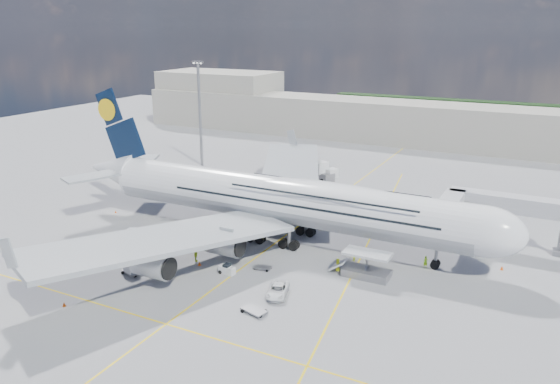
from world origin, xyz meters
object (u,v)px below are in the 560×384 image
at_px(jet_bridge, 485,207).
at_px(cone_tail, 116,212).
at_px(dolly_nose_far, 254,310).
at_px(cone_wing_right_outer, 64,304).
at_px(crew_nose, 426,262).
at_px(dolly_row_a, 131,268).
at_px(crew_tug, 163,265).
at_px(cone_nose, 502,268).
at_px(service_van, 278,290).
at_px(cone_wing_left_inner, 285,209).
at_px(airliner, 283,199).
at_px(dolly_row_b, 135,235).
at_px(dolly_back, 136,257).
at_px(catering_truck_inner, 275,197).
at_px(baggage_tug, 227,270).
at_px(crew_van, 338,265).
at_px(cone_wing_left_outer, 293,187).
at_px(dolly_nose_near, 262,267).
at_px(crew_loader, 354,257).
at_px(cone_wing_right_inner, 199,264).
at_px(cargo_loader, 365,268).
at_px(catering_truck_outer, 319,172).
at_px(light_mast, 200,113).
at_px(dolly_row_c, 160,269).
at_px(crew_wing, 196,255).

relative_size(jet_bridge, cone_tail, 36.78).
height_order(dolly_nose_far, cone_wing_right_outer, cone_wing_right_outer).
relative_size(crew_nose, cone_tail, 3.52).
distance_m(dolly_row_a, crew_tug, 4.45).
distance_m(cone_nose, cone_tail, 67.49).
bearing_deg(dolly_nose_far, crew_nose, 70.48).
xyz_separation_m(dolly_nose_far, service_van, (0.56, 5.30, 0.36)).
relative_size(jet_bridge, cone_wing_left_inner, 33.58).
bearing_deg(airliner, dolly_row_b, -150.32).
relative_size(crew_tug, cone_tail, 3.04).
relative_size(airliner, cone_nose, 128.52).
bearing_deg(dolly_back, airliner, 29.84).
relative_size(catering_truck_inner, crew_tug, 4.72).
bearing_deg(baggage_tug, dolly_row_a, -146.86).
xyz_separation_m(crew_van, cone_tail, (-46.21, 4.61, -0.70)).
xyz_separation_m(dolly_row_b, cone_wing_left_outer, (9.76, 39.06, -0.91)).
relative_size(crew_van, crew_tug, 1.21).
height_order(dolly_row_b, cone_nose, dolly_row_b).
bearing_deg(dolly_nose_near, dolly_back, -174.02).
xyz_separation_m(crew_loader, cone_wing_right_outer, (-27.76, -29.23, -0.50)).
relative_size(dolly_row_a, crew_nose, 1.78).
xyz_separation_m(crew_tug, cone_wing_right_inner, (3.77, 3.61, -0.49)).
relative_size(crew_loader, crew_van, 0.83).
bearing_deg(service_van, cone_wing_left_inner, 98.96).
xyz_separation_m(catering_truck_inner, crew_nose, (32.23, -14.71, -1.10)).
bearing_deg(dolly_nose_far, cone_tail, 169.13).
bearing_deg(cone_wing_left_inner, crew_van, -47.84).
distance_m(dolly_row_b, service_van, 29.62).
xyz_separation_m(cargo_loader, crew_loader, (-3.12, 3.95, -0.47)).
height_order(catering_truck_outer, cone_wing_left_outer, catering_truck_outer).
xyz_separation_m(dolly_row_a, dolly_nose_far, (20.78, -1.56, -0.62)).
distance_m(dolly_back, service_van, 24.32).
relative_size(light_mast, dolly_back, 7.71).
xyz_separation_m(dolly_row_b, dolly_row_c, (11.58, -8.02, -0.12)).
bearing_deg(cargo_loader, cone_wing_left_outer, 128.83).
bearing_deg(cargo_loader, crew_tug, -157.25).
distance_m(dolly_back, crew_wing, 9.26).
height_order(airliner, light_mast, light_mast).
relative_size(dolly_back, cone_wing_right_inner, 5.49).
relative_size(baggage_tug, crew_nose, 1.38).
xyz_separation_m(jet_bridge, crew_nose, (-6.11, -11.36, -5.95)).
xyz_separation_m(dolly_back, cone_wing_right_inner, (9.84, 2.50, -0.05)).
bearing_deg(dolly_row_b, catering_truck_inner, 49.98).
bearing_deg(catering_truck_inner, crew_nose, -31.89).
bearing_deg(dolly_nose_near, baggage_tug, -146.43).
bearing_deg(cone_wing_left_inner, baggage_tug, -79.96).
bearing_deg(light_mast, crew_loader, -35.40).
height_order(light_mast, dolly_back, light_mast).
distance_m(dolly_nose_far, crew_nose, 27.54).
relative_size(crew_tug, cone_wing_right_outer, 2.65).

